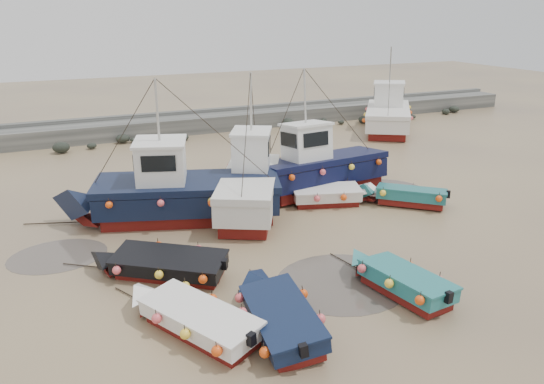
{
  "coord_description": "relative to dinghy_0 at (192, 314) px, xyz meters",
  "views": [
    {
      "loc": [
        -10.3,
        -16.77,
        8.86
      ],
      "look_at": [
        -1.48,
        2.96,
        1.4
      ],
      "focal_mm": 35.0,
      "sensor_mm": 36.0,
      "label": 1
    }
  ],
  "objects": [
    {
      "name": "ground",
      "position": [
        6.98,
        3.68,
        -0.55
      ],
      "size": [
        120.0,
        120.0,
        0.0
      ],
      "primitive_type": "plane",
      "color": "#9E865B",
      "rests_on": "ground"
    },
    {
      "name": "seawall",
      "position": [
        7.03,
        25.67,
        0.08
      ],
      "size": [
        60.0,
        4.92,
        1.5
      ],
      "color": "slate",
      "rests_on": "ground"
    },
    {
      "name": "puddle_a",
      "position": [
        5.47,
        0.68,
        -0.54
      ],
      "size": [
        4.65,
        4.65,
        0.01
      ],
      "primitive_type": "cylinder",
      "color": "#504840",
      "rests_on": "ground"
    },
    {
      "name": "puddle_b",
      "position": [
        12.91,
        8.02,
        -0.54
      ],
      "size": [
        3.52,
        3.52,
        0.01
      ],
      "primitive_type": "cylinder",
      "color": "#504840",
      "rests_on": "ground"
    },
    {
      "name": "puddle_c",
      "position": [
        -3.32,
        6.87,
        -0.54
      ],
      "size": [
        3.64,
        3.64,
        0.01
      ],
      "primitive_type": "cylinder",
      "color": "#504840",
      "rests_on": "ground"
    },
    {
      "name": "puddle_d",
      "position": [
        8.97,
        12.99,
        -0.54
      ],
      "size": [
        5.71,
        5.71,
        0.01
      ],
      "primitive_type": "cylinder",
      "color": "#504840",
      "rests_on": "ground"
    },
    {
      "name": "dinghy_0",
      "position": [
        0.0,
        0.0,
        0.0
      ],
      "size": [
        3.39,
        5.74,
        1.43
      ],
      "rotation": [
        0.0,
        0.0,
        0.47
      ],
      "color": "maroon",
      "rests_on": "ground"
    },
    {
      "name": "dinghy_1",
      "position": [
        2.4,
        -0.88,
        0.0
      ],
      "size": [
        2.37,
        5.94,
        1.43
      ],
      "rotation": [
        0.0,
        0.0,
        -0.13
      ],
      "color": "maroon",
      "rests_on": "ground"
    },
    {
      "name": "dinghy_2",
      "position": [
        6.79,
        -0.59,
        0.01
      ],
      "size": [
        2.26,
        5.38,
        1.43
      ],
      "rotation": [
        0.0,
        0.0,
        0.18
      ],
      "color": "maroon",
      "rests_on": "ground"
    },
    {
      "name": "dinghy_4",
      "position": [
        -0.08,
        3.74,
        -0.0
      ],
      "size": [
        5.46,
        4.28,
        1.43
      ],
      "rotation": [
        0.0,
        0.0,
        0.94
      ],
      "color": "maroon",
      "rests_on": "ground"
    },
    {
      "name": "dinghy_5",
      "position": [
        9.15,
        7.58,
        0.01
      ],
      "size": [
        5.4,
        2.67,
        1.43
      ],
      "rotation": [
        0.0,
        0.0,
        -1.86
      ],
      "color": "maroon",
      "rests_on": "ground"
    },
    {
      "name": "dinghy_6",
      "position": [
        12.12,
        6.1,
        0.01
      ],
      "size": [
        4.49,
        4.17,
        1.43
      ],
      "rotation": [
        0.0,
        0.0,
        0.83
      ],
      "color": "maroon",
      "rests_on": "ground"
    },
    {
      "name": "cabin_boat_0",
      "position": [
        1.67,
        8.66,
        0.76
      ],
      "size": [
        11.0,
        5.48,
        6.22
      ],
      "rotation": [
        0.0,
        0.0,
        1.25
      ],
      "color": "maroon",
      "rests_on": "ground"
    },
    {
      "name": "cabin_boat_1",
      "position": [
        5.35,
        8.69,
        0.8
      ],
      "size": [
        5.86,
        9.44,
        6.22
      ],
      "rotation": [
        0.0,
        0.0,
        -0.48
      ],
      "color": "maroon",
      "rests_on": "ground"
    },
    {
      "name": "cabin_boat_2",
      "position": [
        8.88,
        9.17,
        0.81
      ],
      "size": [
        9.84,
        3.35,
        6.22
      ],
      "rotation": [
        0.0,
        0.0,
        1.67
      ],
      "color": "maroon",
      "rests_on": "ground"
    },
    {
      "name": "cabin_boat_3",
      "position": [
        21.35,
        20.18,
        0.78
      ],
      "size": [
        7.56,
        9.43,
        6.22
      ],
      "rotation": [
        0.0,
        0.0,
        -0.63
      ],
      "color": "maroon",
      "rests_on": "ground"
    },
    {
      "name": "person",
      "position": [
        3.97,
        9.64,
        -0.55
      ],
      "size": [
        0.78,
        0.69,
        1.79
      ],
      "primitive_type": "imported",
      "rotation": [
        0.0,
        0.0,
        3.66
      ],
      "color": "#1A1D34",
      "rests_on": "ground"
    }
  ]
}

